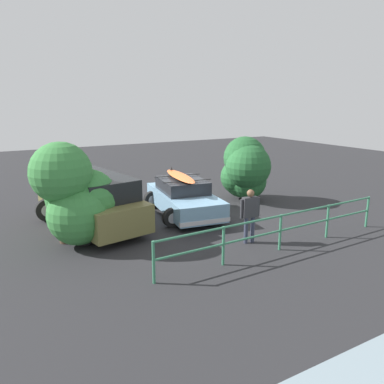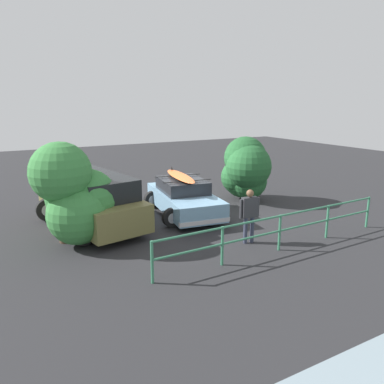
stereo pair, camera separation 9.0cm
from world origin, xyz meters
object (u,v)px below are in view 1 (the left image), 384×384
person_bystander (250,211)px  sedan_car (183,197)px  suv_car (90,199)px  bush_near_right (76,197)px  bush_near_left (244,170)px

person_bystander → sedan_car: bearing=-85.0°
suv_car → sedan_car: bearing=175.1°
bush_near_right → suv_car: bearing=-118.5°
bush_near_left → bush_near_right: bearing=11.2°
person_bystander → bush_near_left: (-2.74, -3.90, 0.31)m
bush_near_left → sedan_car: bearing=8.0°
sedan_car → suv_car: size_ratio=0.81×
sedan_car → suv_car: bearing=-4.9°
suv_car → bush_near_right: 1.49m
person_bystander → bush_near_right: (4.29, -2.51, 0.40)m
suv_car → person_bystander: bearing=133.9°
sedan_car → bush_near_left: bearing=-172.0°
bush_near_left → bush_near_right: bush_near_right is taller
sedan_car → bush_near_left: 3.14m
sedan_car → person_bystander: size_ratio=2.65×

